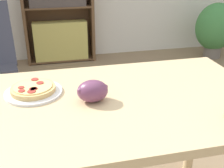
% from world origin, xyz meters
% --- Properties ---
extents(dining_table, '(1.13, 0.74, 0.75)m').
position_xyz_m(dining_table, '(-0.04, -0.14, 0.64)').
color(dining_table, '#D1B27F').
rests_on(dining_table, ground_plane).
extents(pizza_on_plate, '(0.24, 0.24, 0.04)m').
position_xyz_m(pizza_on_plate, '(-0.42, -0.02, 0.77)').
color(pizza_on_plate, white).
rests_on(pizza_on_plate, dining_table).
extents(grape_bunch, '(0.12, 0.09, 0.09)m').
position_xyz_m(grape_bunch, '(-0.19, -0.14, 0.79)').
color(grape_bunch, '#6B3856').
rests_on(grape_bunch, dining_table).
extents(bookshelf, '(0.86, 0.26, 1.38)m').
position_xyz_m(bookshelf, '(-0.19, 2.47, 0.63)').
color(bookshelf, brown).
rests_on(bookshelf, ground_plane).
extents(potted_plant_floor, '(0.54, 0.46, 0.72)m').
position_xyz_m(potted_plant_floor, '(1.81, 2.14, 0.39)').
color(potted_plant_floor, '#70665B').
rests_on(potted_plant_floor, ground_plane).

